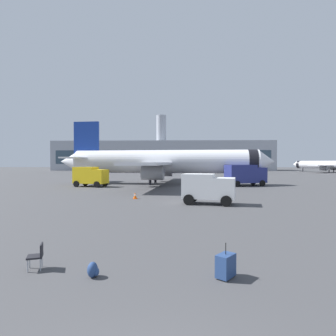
{
  "coord_description": "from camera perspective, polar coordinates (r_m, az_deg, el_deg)",
  "views": [
    {
      "loc": [
        0.33,
        -3.4,
        3.61
      ],
      "look_at": [
        -0.8,
        26.02,
        3.0
      ],
      "focal_mm": 30.42,
      "sensor_mm": 36.0,
      "label": 1
    }
  ],
  "objects": [
    {
      "name": "airplane_at_gate",
      "position": [
        46.86,
        -0.94,
        1.24
      ],
      "size": [
        35.77,
        32.3,
        10.5
      ],
      "color": "white",
      "rests_on": "ground"
    },
    {
      "name": "safety_cone_near",
      "position": [
        51.97,
        -15.1,
        -2.49
      ],
      "size": [
        0.44,
        0.44,
        0.65
      ],
      "color": "#F2590C",
      "rests_on": "ground"
    },
    {
      "name": "airplane_taxiing",
      "position": [
        115.14,
        29.35,
        0.56
      ],
      "size": [
        20.42,
        22.28,
        7.67
      ],
      "color": "white",
      "rests_on": "ground"
    },
    {
      "name": "safety_cone_mid",
      "position": [
        28.27,
        -6.62,
        -5.53
      ],
      "size": [
        0.44,
        0.44,
        0.62
      ],
      "color": "#F2590C",
      "rests_on": "ground"
    },
    {
      "name": "traveller_backpack",
      "position": [
        9.73,
        -14.79,
        -19.14
      ],
      "size": [
        0.36,
        0.4,
        0.48
      ],
      "color": "navy",
      "rests_on": "ground"
    },
    {
      "name": "terminal_building",
      "position": [
        129.1,
        -1.0,
        2.48
      ],
      "size": [
        96.02,
        18.01,
        24.8
      ],
      "color": "#9EA3AD",
      "rests_on": "ground"
    },
    {
      "name": "service_truck",
      "position": [
        43.27,
        -15.3,
        -1.51
      ],
      "size": [
        5.2,
        3.53,
        2.9
      ],
      "color": "yellow",
      "rests_on": "ground"
    },
    {
      "name": "safety_cone_far",
      "position": [
        51.63,
        3.31,
        -2.48
      ],
      "size": [
        0.44,
        0.44,
        0.63
      ],
      "color": "#F2590C",
      "rests_on": "ground"
    },
    {
      "name": "fuel_truck",
      "position": [
        44.59,
        15.19,
        -1.22
      ],
      "size": [
        6.45,
        4.16,
        3.2
      ],
      "color": "navy",
      "rests_on": "ground"
    },
    {
      "name": "cargo_van",
      "position": [
        24.68,
        8.0,
        -3.85
      ],
      "size": [
        4.74,
        3.16,
        2.6
      ],
      "color": "white",
      "rests_on": "ground"
    },
    {
      "name": "gate_chair",
      "position": [
        10.9,
        -24.71,
        -15.5
      ],
      "size": [
        0.61,
        0.61,
        0.86
      ],
      "color": "black",
      "rests_on": "ground"
    },
    {
      "name": "rolling_suitcase",
      "position": [
        9.52,
        11.48,
        -18.59
      ],
      "size": [
        0.71,
        0.75,
        1.1
      ],
      "color": "navy",
      "rests_on": "ground"
    }
  ]
}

